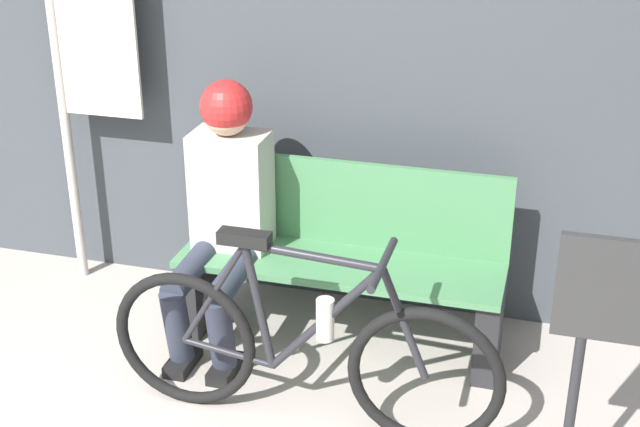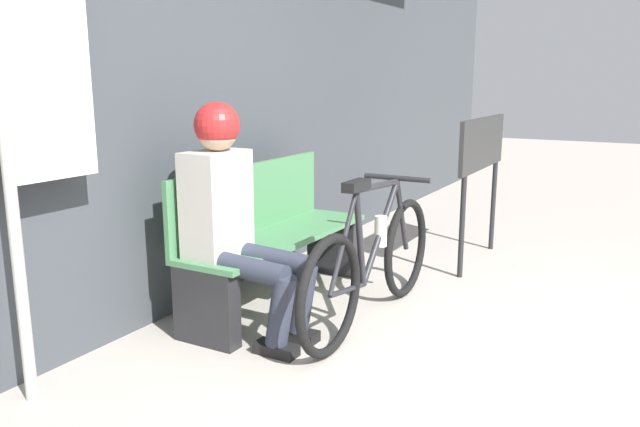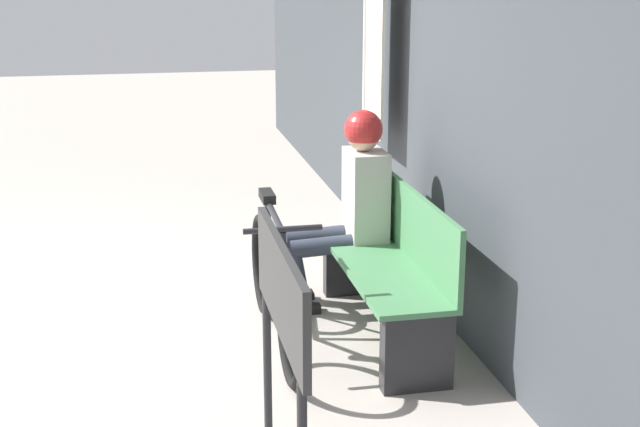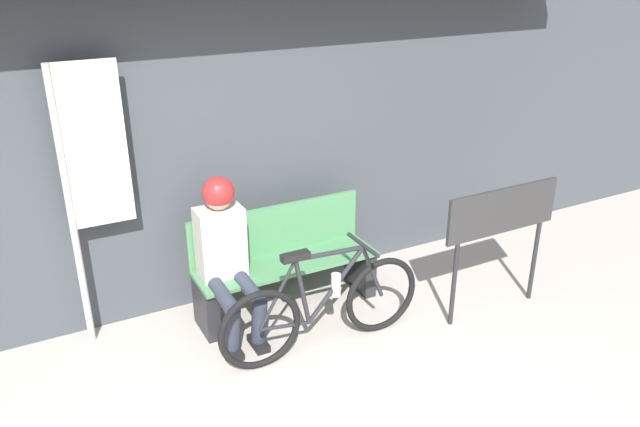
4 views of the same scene
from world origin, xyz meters
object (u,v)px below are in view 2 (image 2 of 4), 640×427
(bicycle, at_px, (373,263))
(banner_pole, at_px, (33,81))
(person_seated, at_px, (232,207))
(signboard, at_px, (482,153))
(park_bench_near, at_px, (272,241))

(bicycle, distance_m, banner_pole, 1.87)
(bicycle, distance_m, person_seated, 0.83)
(person_seated, relative_size, banner_pole, 0.59)
(bicycle, height_order, signboard, signboard)
(park_bench_near, distance_m, person_seated, 0.61)
(banner_pole, bearing_deg, person_seated, -22.62)
(bicycle, height_order, banner_pole, banner_pole)
(banner_pole, height_order, signboard, banner_pole)
(park_bench_near, distance_m, bicycle, 0.66)
(park_bench_near, relative_size, signboard, 1.38)
(park_bench_near, xyz_separation_m, bicycle, (0.00, -0.66, -0.04))
(banner_pole, bearing_deg, signboard, -21.29)
(signboard, bearing_deg, banner_pole, 158.71)
(bicycle, bearing_deg, person_seated, 133.42)
(person_seated, xyz_separation_m, banner_pole, (-0.82, 0.34, 0.62))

